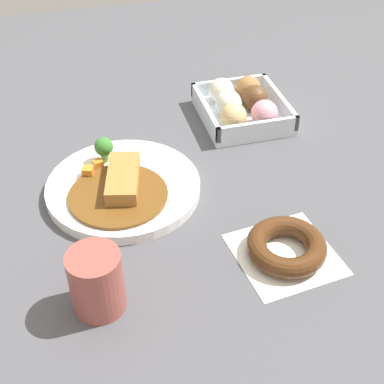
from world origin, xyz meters
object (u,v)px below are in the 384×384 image
at_px(coffee_mug, 97,282).
at_px(chocolate_ring_donut, 286,247).
at_px(curry_plate, 122,186).
at_px(donut_box, 242,106).

bearing_deg(coffee_mug, chocolate_ring_donut, 94.53).
distance_m(curry_plate, chocolate_ring_donut, 0.29).
xyz_separation_m(curry_plate, chocolate_ring_donut, (0.20, 0.21, 0.00)).
bearing_deg(chocolate_ring_donut, curry_plate, -134.67).
height_order(donut_box, coffee_mug, coffee_mug).
distance_m(donut_box, coffee_mug, 0.52).
relative_size(curry_plate, coffee_mug, 2.77).
bearing_deg(donut_box, coffee_mug, -40.27).
bearing_deg(curry_plate, coffee_mug, -16.79).
xyz_separation_m(chocolate_ring_donut, coffee_mug, (0.02, -0.27, 0.03)).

